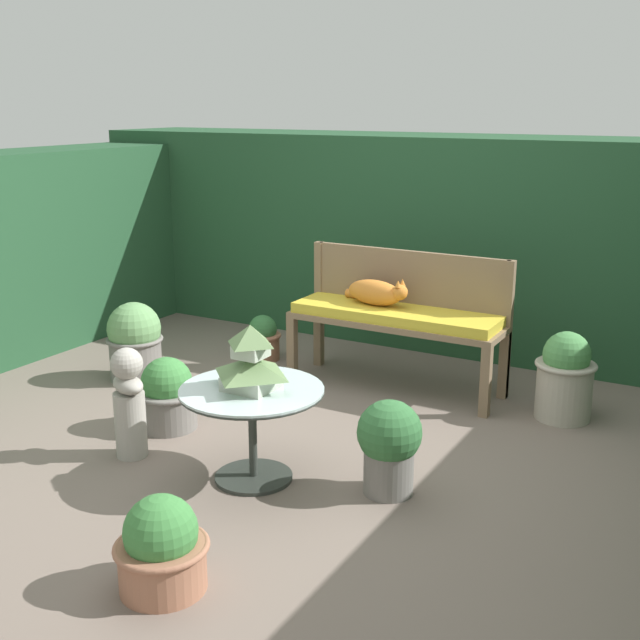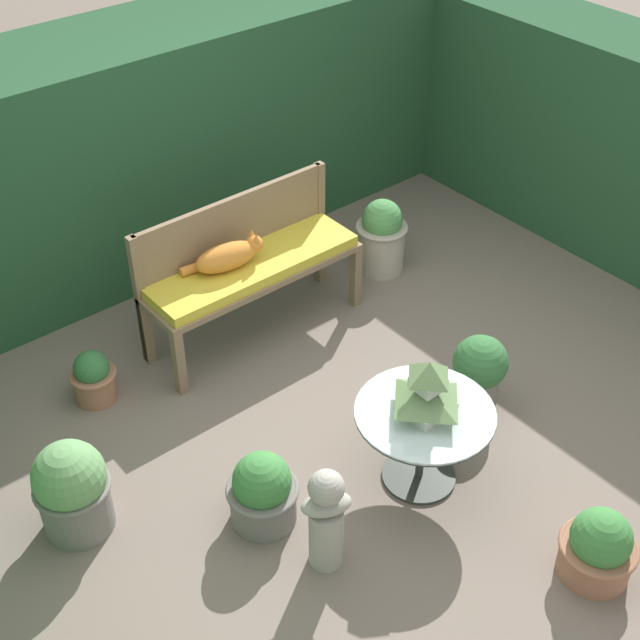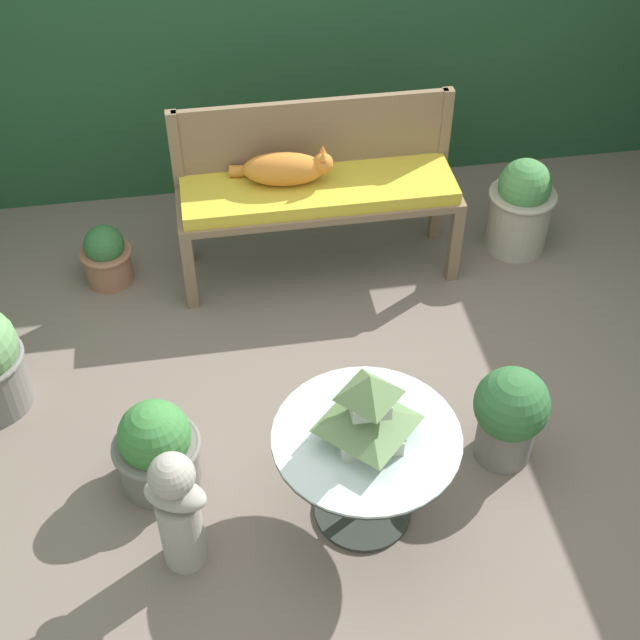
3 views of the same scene
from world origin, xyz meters
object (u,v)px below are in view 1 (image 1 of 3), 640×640
Objects in this scene: pagoda_birdhouse at (251,362)px; potted_plant_path_edge at (565,377)px; garden_bench at (396,321)px; potted_plant_table_far at (135,341)px; potted_plant_bench_right at (167,395)px; potted_plant_hedge_corner at (162,548)px; potted_plant_bench_left at (263,339)px; potted_plant_patio_mid at (389,444)px; patio_table at (252,408)px; cat at (376,293)px; garden_bust at (129,401)px.

pagoda_birdhouse reaches higher than potted_plant_path_edge.
garden_bench reaches higher than potted_plant_table_far.
potted_plant_hedge_corner is (1.07, -1.31, -0.02)m from potted_plant_bench_right.
potted_plant_bench_right is at bearing -80.45° from potted_plant_bench_left.
garden_bench is 2.99× the size of potted_plant_patio_mid.
potted_plant_path_edge is at bearing -1.66° from potted_plant_bench_left.
patio_table is at bearing -28.97° from potted_plant_table_far.
pagoda_birdhouse is 0.69× the size of potted_plant_patio_mid.
potted_plant_table_far is (-0.77, 0.57, 0.07)m from potted_plant_bench_right.
cat is 1.68m from potted_plant_patio_mid.
garden_bust is (-0.66, -1.75, -0.33)m from cat.
pagoda_birdhouse is 1.12m from potted_plant_hedge_corner.
potted_plant_hedge_corner is at bearing -17.14° from garden_bust.
garden_bench reaches higher than potted_plant_patio_mid.
potted_plant_bench_right is 0.79× the size of potted_plant_table_far.
potted_plant_bench_right is 1.52m from potted_plant_patio_mid.
garden_bust reaches higher than potted_plant_patio_mid.
garden_bust reaches higher than potted_plant_hedge_corner.
garden_bench is at bearing 93.52° from potted_plant_hedge_corner.
patio_table reaches higher than potted_plant_hedge_corner.
patio_table is 1.18× the size of garden_bust.
pagoda_birdhouse is 2.07m from potted_plant_bench_left.
patio_table is 2.21× the size of pagoda_birdhouse.
cat is 1.36m from potted_plant_path_edge.
potted_plant_bench_left is at bearing 125.24° from garden_bust.
pagoda_birdhouse is at bearing -162.88° from potted_plant_patio_mid.
garden_bust reaches higher than garden_bench.
garden_bench reaches higher than patio_table.
garden_bench is 1.16m from potted_plant_path_edge.
potted_plant_path_edge is at bearing 6.91° from cat.
potted_plant_path_edge is (1.30, -0.01, -0.38)m from cat.
garden_bust reaches higher than potted_plant_path_edge.
pagoda_birdhouse is at bearing -28.97° from potted_plant_table_far.
garden_bench is 1.97× the size of patio_table.
potted_plant_path_edge is (1.21, 1.64, -0.13)m from patio_table.
garden_bust is 2.62m from potted_plant_path_edge.
potted_plant_table_far is (-1.61, 0.89, -0.12)m from patio_table.
cat is 0.94× the size of potted_plant_path_edge.
potted_plant_path_edge is (2.04, 1.33, 0.07)m from potted_plant_bench_right.
potted_plant_path_edge reaches higher than potted_plant_bench_right.
garden_bust is at bearing -80.00° from potted_plant_bench_left.
cat reaches higher than potted_plant_bench_right.
garden_bench is 0.24m from cat.
patio_table reaches higher than potted_plant_bench_right.
garden_bench is 1.62m from patio_table.
pagoda_birdhouse reaches higher than potted_plant_hedge_corner.
cat is 1.74m from potted_plant_table_far.
garden_bench reaches higher than potted_plant_bench_right.
potted_plant_table_far is (-1.51, -0.77, -0.37)m from cat.
potted_plant_bench_left is at bearing 115.69° from potted_plant_hedge_corner.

